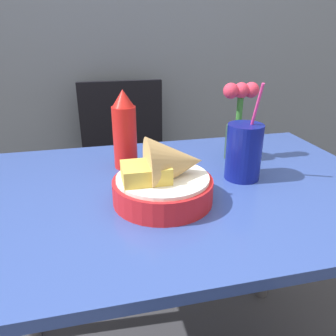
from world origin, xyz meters
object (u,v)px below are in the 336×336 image
(chair_far_window, at_px, (125,159))
(food_basket, at_px, (166,179))
(flower_vase, at_px, (238,125))
(drink_cup, at_px, (244,153))
(ketchup_bottle, at_px, (125,131))

(chair_far_window, distance_m, food_basket, 0.89)
(food_basket, bearing_deg, flower_vase, 38.77)
(drink_cup, xyz_separation_m, flower_vase, (0.04, 0.14, 0.04))
(chair_far_window, height_order, food_basket, food_basket)
(chair_far_window, relative_size, flower_vase, 3.86)
(ketchup_bottle, relative_size, drink_cup, 0.87)
(food_basket, bearing_deg, drink_cup, 19.12)
(chair_far_window, relative_size, ketchup_bottle, 4.00)
(chair_far_window, relative_size, drink_cup, 3.48)
(drink_cup, distance_m, flower_vase, 0.15)
(ketchup_bottle, distance_m, flower_vase, 0.33)
(food_basket, distance_m, drink_cup, 0.24)
(food_basket, height_order, drink_cup, drink_cup)
(flower_vase, bearing_deg, chair_far_window, 113.66)
(ketchup_bottle, bearing_deg, drink_cup, -26.93)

